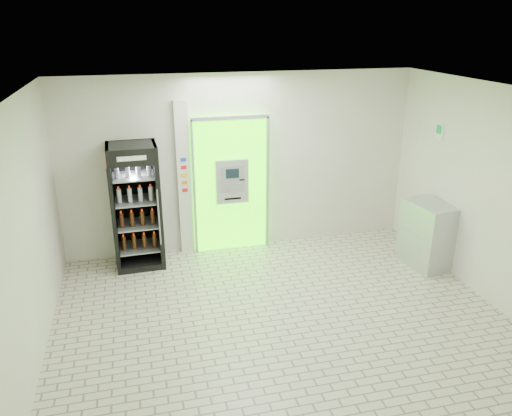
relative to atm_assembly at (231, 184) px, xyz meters
name	(u,v)px	position (x,y,z in m)	size (l,w,h in m)	color
ground	(282,319)	(0.20, -2.41, -1.17)	(6.00, 6.00, 0.00)	beige
room_shell	(285,190)	(0.20, -2.41, 0.67)	(6.00, 6.00, 6.00)	silver
atm_assembly	(231,184)	(0.00, 0.00, 0.00)	(1.30, 0.24, 2.33)	#3AFF00
pillar	(184,179)	(-0.78, 0.04, 0.13)	(0.22, 0.11, 2.60)	silver
beverage_cooler	(136,208)	(-1.59, -0.25, -0.21)	(0.77, 0.73, 2.01)	black
steel_cabinet	(427,235)	(2.92, -1.44, -0.63)	(0.66, 0.88, 1.07)	#AFB2B7
exit_sign	(439,131)	(3.19, -1.01, 0.95)	(0.02, 0.22, 0.26)	white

